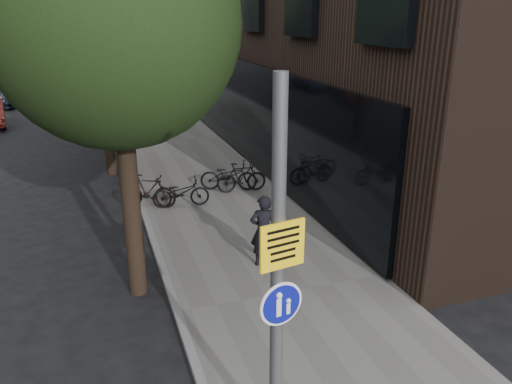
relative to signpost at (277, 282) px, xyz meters
name	(u,v)px	position (x,y,z in m)	size (l,w,h in m)	color
sidewalk	(210,190)	(1.60, 10.14, -2.49)	(4.50, 60.00, 0.12)	#62605B
curb_edge	(139,198)	(-0.65, 10.14, -2.48)	(0.15, 60.00, 0.13)	slate
street_tree_near	(119,34)	(-1.18, 4.78, 2.56)	(4.40, 4.40, 7.50)	black
street_tree_mid	(99,24)	(-1.18, 13.28, 2.57)	(5.00, 5.00, 7.80)	black
street_tree_far	(92,20)	(-1.18, 22.28, 2.57)	(5.00, 5.00, 7.80)	black
signpost	(277,282)	(0.00, 0.00, 0.00)	(0.55, 0.16, 4.80)	#595B5E
pedestrian	(263,231)	(1.52, 4.74, -1.60)	(0.60, 0.39, 1.64)	black
parked_bike_facade_near	(229,176)	(2.15, 9.80, -1.95)	(0.63, 1.80, 0.95)	black
parked_bike_facade_far	(241,177)	(2.49, 9.52, -1.95)	(0.44, 1.58, 0.95)	black
parked_bike_curb_near	(181,192)	(0.45, 8.86, -2.00)	(0.57, 1.64, 0.86)	black
parked_bike_curb_far	(148,191)	(-0.45, 9.12, -1.93)	(0.47, 1.65, 0.99)	black
parked_car_far	(2,95)	(-6.73, 29.72, -1.89)	(1.84, 4.52, 1.31)	#1D2234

